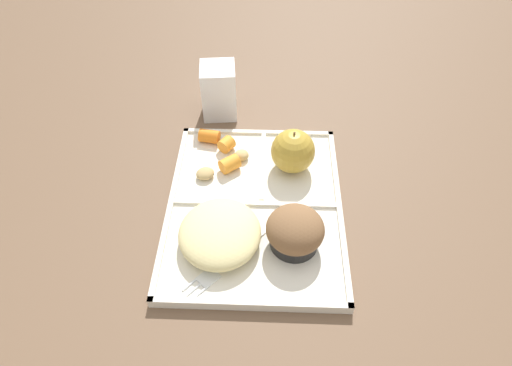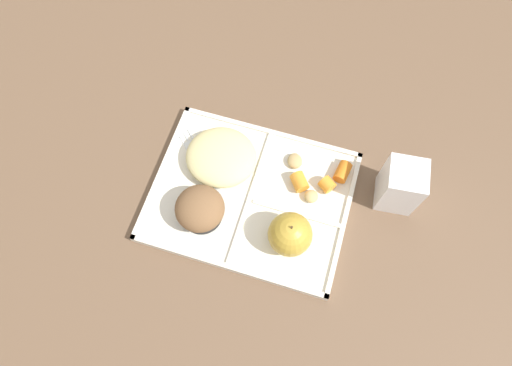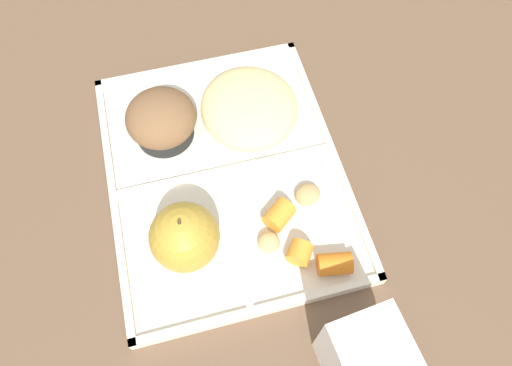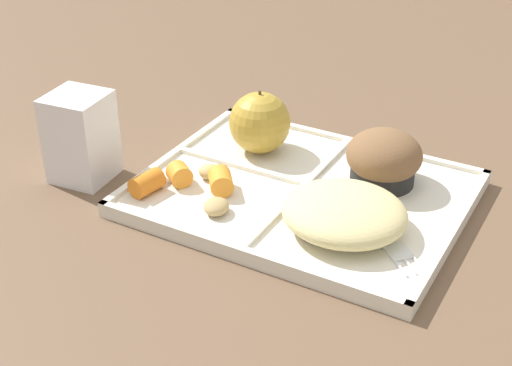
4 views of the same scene
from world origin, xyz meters
TOP-DOWN VIEW (x-y plane):
  - ground at (0.00, 0.00)m, footprint 6.00×6.00m
  - lunch_tray at (-0.00, 0.00)m, footprint 0.37×0.29m
  - green_apple at (-0.09, 0.06)m, footprint 0.08×0.08m
  - bran_muffin at (0.07, 0.06)m, footprint 0.09×0.09m
  - carrot_slice_edge at (-0.15, -0.09)m, footprint 0.03×0.04m
  - carrot_slice_tilted at (-0.13, -0.06)m, footprint 0.03×0.03m
  - carrot_slice_back at (-0.08, -0.05)m, footprint 0.04×0.04m
  - potato_chunk_small at (-0.11, -0.03)m, footprint 0.03×0.03m
  - potato_chunk_golden at (-0.06, -0.09)m, footprint 0.04×0.04m
  - egg_noodle_pile at (0.07, -0.05)m, footprint 0.13×0.13m
  - meatball_side at (0.10, -0.05)m, footprint 0.03×0.03m
  - meatball_center at (0.05, -0.08)m, footprint 0.03×0.03m
  - meatball_front at (0.04, -0.03)m, footprint 0.03×0.03m
  - plastic_fork at (0.12, -0.04)m, footprint 0.13×0.12m
  - milk_carton at (-0.26, -0.08)m, footprint 0.07×0.07m

SIDE VIEW (x-z plane):
  - ground at x=0.00m, z-range 0.00..0.00m
  - lunch_tray at x=0.00m, z-range 0.00..0.02m
  - plastic_fork at x=0.12m, z-range 0.01..0.02m
  - potato_chunk_golden at x=-0.06m, z-range 0.01..0.03m
  - potato_chunk_small at x=-0.11m, z-range 0.01..0.03m
  - carrot_slice_edge at x=-0.15m, z-range 0.01..0.04m
  - carrot_slice_tilted at x=-0.13m, z-range 0.01..0.04m
  - carrot_slice_back at x=-0.08m, z-range 0.01..0.04m
  - meatball_side at x=0.10m, z-range 0.01..0.04m
  - meatball_front at x=0.04m, z-range 0.01..0.04m
  - meatball_center at x=0.05m, z-range 0.01..0.04m
  - egg_noodle_pile at x=0.07m, z-range 0.01..0.05m
  - bran_muffin at x=0.07m, z-range 0.01..0.08m
  - green_apple at x=-0.09m, z-range 0.01..0.09m
  - milk_carton at x=-0.26m, z-range 0.00..0.11m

